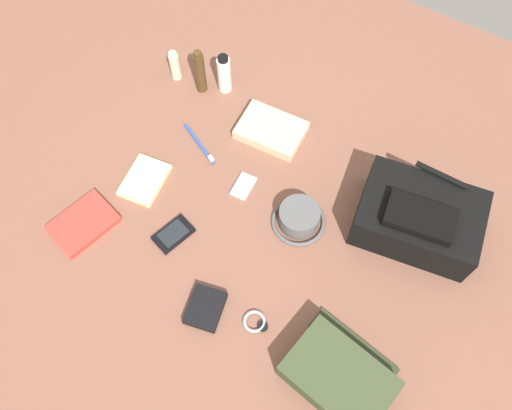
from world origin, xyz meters
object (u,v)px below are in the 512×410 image
Objects in this scene: toothpaste_tube at (224,74)px; toothbrush at (201,146)px; lotion_bottle at (175,66)px; cell_phone at (173,234)px; wristwatch at (256,322)px; toiletry_pouch at (339,376)px; media_player at (243,186)px; bucket_hat at (299,218)px; notepad at (145,180)px; backpack at (418,218)px; paperback_novel at (83,223)px; wallet at (205,308)px; cologne_bottle at (200,72)px; folded_towel at (271,130)px.

toothpaste_tube is 0.94× the size of toothbrush.
lotion_bottle reaches higher than cell_phone.
lotion_bottle reaches higher than wristwatch.
toiletry_pouch reaches higher than media_player.
bucket_hat is 1.05× the size of notepad.
backpack reaches higher than media_player.
lotion_bottle is 0.30m from toothbrush.
backpack is at bearing 90.52° from toiletry_pouch.
cell_phone is (-0.58, 0.11, -0.03)m from toiletry_pouch.
backpack reaches higher than toothbrush.
paperback_novel is 2.35× the size of media_player.
wallet is (0.51, -0.61, -0.04)m from lotion_bottle.
toiletry_pouch is 1.65× the size of cologne_bottle.
wallet is (0.11, -0.37, 0.01)m from media_player.
lotion_bottle is 0.17m from toothpaste_tube.
notepad is at bearing -112.62° from toothbrush.
bucket_hat is at bearing 6.28° from notepad.
media_player is 0.30m from notepad.
backpack is 1.81× the size of folded_towel.
notepad is at bearing 149.91° from cell_phone.
folded_towel is (0.22, -0.08, -0.05)m from toothpaste_tube.
backpack reaches higher than wallet.
notepad is at bearing -153.11° from media_player.
toothpaste_tube is 0.63m from paperback_novel.
toothpaste_tube reaches higher than wallet.
media_player is (0.33, 0.34, -0.00)m from paperback_novel.
notepad is (-0.26, -0.13, 0.00)m from media_player.
toothpaste_tube is (0.16, 0.04, 0.02)m from lotion_bottle.
wallet is at bearing -34.39° from cell_phone.
toothpaste_tube is (-0.73, 0.15, 0.00)m from backpack.
cell_phone is 0.34m from wristwatch.
paperback_novel is at bearing -98.07° from toothpaste_tube.
backpack is 4.13× the size of media_player.
bucket_hat is at bearing -23.42° from lotion_bottle.
bucket_hat is at bearing 131.53° from toiletry_pouch.
lotion_bottle is at bearing 174.53° from folded_towel.
wristwatch is at bearing -42.21° from toothbrush.
cell_phone is 0.45m from folded_towel.
toothbrush is at bearing 59.29° from notepad.
folded_towel is (-0.22, 0.22, -0.01)m from bucket_hat.
paperback_novel is 0.44m from wallet.
notepad is (-0.37, 0.24, -0.00)m from wallet.
lotion_bottle reaches higher than bucket_hat.
cologne_bottle is 1.15× the size of notepad.
toiletry_pouch is 2.26× the size of cell_phone.
toiletry_pouch is at bearing -36.71° from cologne_bottle.
cell_phone is 0.20m from notepad.
cologne_bottle is at bearing 141.39° from media_player.
folded_towel is at bearing 171.56° from backpack.
paperback_novel reaches higher than cell_phone.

